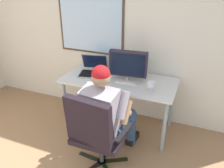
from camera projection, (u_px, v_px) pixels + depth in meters
The scene contains 7 objects.
wall_rear at pixel (114, 17), 3.17m from camera, with size 4.54×0.08×2.86m.
desk at pixel (119, 85), 3.11m from camera, with size 1.48×0.68×0.73m.
office_chair at pixel (95, 130), 2.43m from camera, with size 0.65×0.61×0.96m.
person_seated at pixel (108, 111), 2.60m from camera, with size 0.55×0.81×1.20m.
crt_monitor at pixel (128, 65), 2.96m from camera, with size 0.49×0.24×0.39m.
laptop at pixel (93, 68), 3.25m from camera, with size 0.43×0.43×0.25m.
wine_glass at pixel (151, 84), 2.74m from camera, with size 0.09×0.09×0.13m.
Camera 1 is at (1.18, -0.34, 2.04)m, focal length 37.95 mm.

